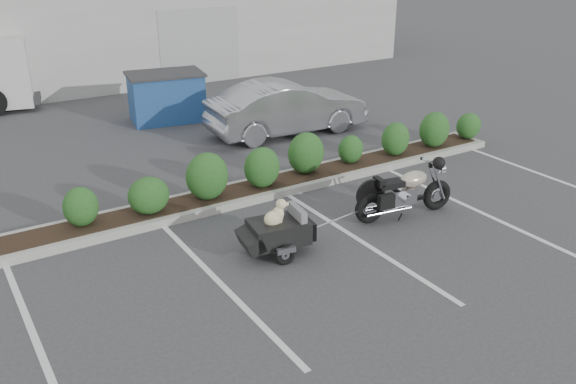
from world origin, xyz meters
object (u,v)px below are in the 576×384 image
motorcycle (405,193)px  sedan (287,108)px  pet_trailer (278,231)px  dumpster (166,96)px

motorcycle → sedan: 5.68m
pet_trailer → sedan: 6.69m
sedan → dumpster: sedan is taller
motorcycle → dumpster: 8.57m
motorcycle → dumpster: bearing=107.6°
pet_trailer → dumpster: dumpster is taller
motorcycle → pet_trailer: motorcycle is taller
pet_trailer → motorcycle: bearing=8.1°
dumpster → sedan: bearing=-42.0°
sedan → dumpster: bearing=41.4°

